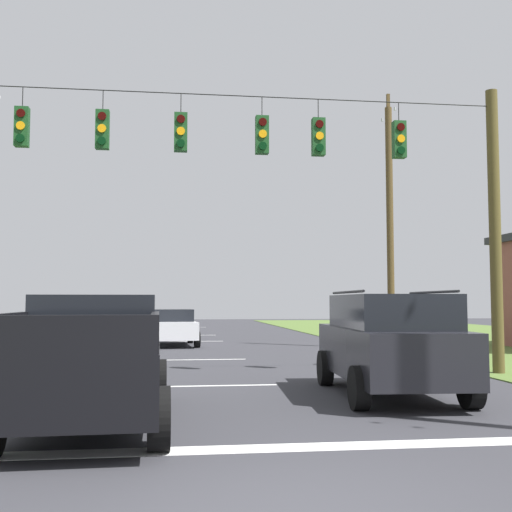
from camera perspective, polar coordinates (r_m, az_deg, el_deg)
stop_bar_stripe at (r=8.31m, az=-0.09°, el=-16.95°), size 12.44×0.45×0.01m
lane_dash_0 at (r=14.19m, az=-3.22°, el=-11.58°), size 2.50×0.15×0.01m
lane_dash_1 at (r=20.42m, az=-4.50°, el=-9.28°), size 2.50×0.15×0.01m
lane_dash_2 at (r=29.63m, az=-5.40°, el=-7.66°), size 2.50×0.15×0.01m
lane_dash_3 at (r=34.94m, az=-5.70°, el=-7.11°), size 2.50×0.15×0.01m
lane_dash_4 at (r=45.63m, az=-6.10°, el=-6.40°), size 2.50×0.15×0.01m
overhead_signal_span at (r=15.57m, az=-3.40°, el=4.96°), size 14.62×0.31×7.38m
pickup_truck at (r=10.06m, az=-14.50°, el=-9.02°), size 2.39×5.45×1.95m
suv_black at (r=12.83m, az=11.89°, el=-7.55°), size 2.45×4.91×2.05m
distant_car_crossing_white at (r=26.97m, az=-7.56°, el=-6.32°), size 2.27×4.42×1.52m
utility_pole_mid_right at (r=25.65m, az=11.98°, el=2.99°), size 0.27×1.60×10.17m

